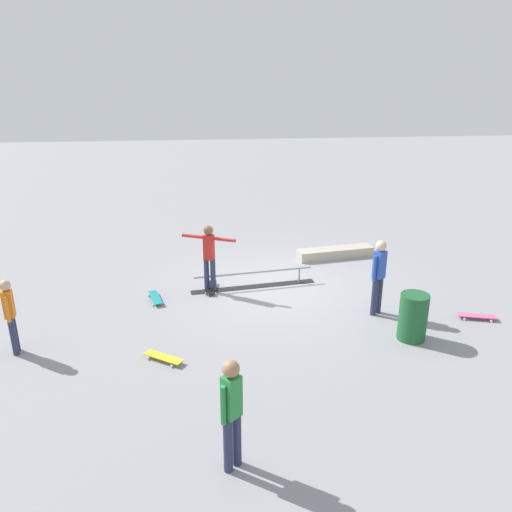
% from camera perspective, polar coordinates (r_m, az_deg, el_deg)
% --- Properties ---
extents(ground_plane, '(60.00, 60.00, 0.00)m').
position_cam_1_polar(ground_plane, '(12.47, 1.74, -3.55)').
color(ground_plane, gray).
extents(grind_rail, '(3.14, 0.64, 0.41)m').
position_cam_1_polar(grind_rail, '(12.40, -0.27, -2.77)').
color(grind_rail, black).
rests_on(grind_rail, ground_plane).
extents(skate_ledge, '(2.26, 0.79, 0.28)m').
position_cam_1_polar(skate_ledge, '(14.58, 9.04, 0.37)').
color(skate_ledge, '#B2A893').
rests_on(skate_ledge, ground_plane).
extents(skater_main, '(1.26, 0.64, 1.68)m').
position_cam_1_polar(skater_main, '(11.88, -5.38, 0.23)').
color(skater_main, '#2D3351').
rests_on(skater_main, ground_plane).
extents(skateboard_main, '(0.32, 0.82, 0.09)m').
position_cam_1_polar(skateboard_main, '(12.31, -5.10, -3.56)').
color(skateboard_main, black).
rests_on(skateboard_main, ground_plane).
extents(bystander_green_shirt, '(0.33, 0.30, 1.65)m').
position_cam_1_polar(bystander_green_shirt, '(6.72, -2.79, -17.09)').
color(bystander_green_shirt, '#2D3351').
rests_on(bystander_green_shirt, ground_plane).
extents(bystander_orange_shirt, '(0.20, 0.34, 1.50)m').
position_cam_1_polar(bystander_orange_shirt, '(10.34, -26.30, -5.82)').
color(bystander_orange_shirt, '#2D3351').
rests_on(bystander_orange_shirt, ground_plane).
extents(bystander_blue_shirt, '(0.37, 0.28, 1.70)m').
position_cam_1_polar(bystander_blue_shirt, '(11.05, 13.84, -1.94)').
color(bystander_blue_shirt, '#2D3351').
rests_on(bystander_blue_shirt, ground_plane).
extents(loose_skateboard_teal, '(0.41, 0.82, 0.09)m').
position_cam_1_polar(loose_skateboard_teal, '(11.94, -11.41, -4.68)').
color(loose_skateboard_teal, teal).
rests_on(loose_skateboard_teal, ground_plane).
extents(loose_skateboard_yellow, '(0.77, 0.62, 0.09)m').
position_cam_1_polar(loose_skateboard_yellow, '(9.55, -10.55, -11.31)').
color(loose_skateboard_yellow, yellow).
rests_on(loose_skateboard_yellow, ground_plane).
extents(loose_skateboard_pink, '(0.82, 0.42, 0.09)m').
position_cam_1_polar(loose_skateboard_pink, '(11.87, 23.91, -6.28)').
color(loose_skateboard_pink, '#E05993').
rests_on(loose_skateboard_pink, ground_plane).
extents(trash_bin, '(0.56, 0.56, 0.96)m').
position_cam_1_polar(trash_bin, '(10.40, 17.50, -6.65)').
color(trash_bin, '#1E592D').
rests_on(trash_bin, ground_plane).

